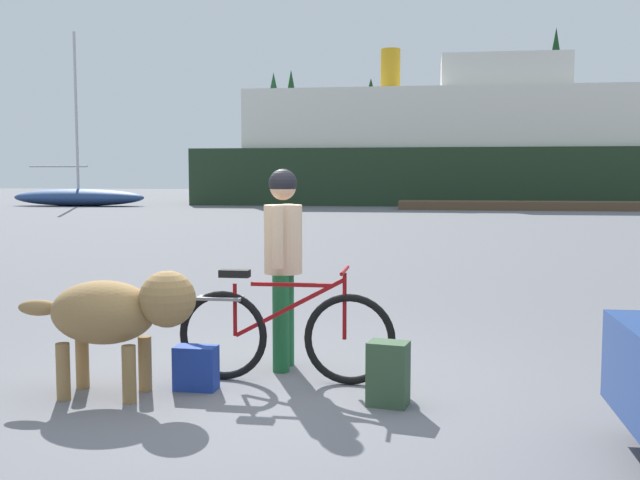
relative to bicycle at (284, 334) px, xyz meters
The scene contains 13 objects.
ground_plane 0.47m from the bicycle, 95.14° to the right, with size 160.00×160.00×0.00m, color slate.
bicycle is the anchor object (origin of this frame).
person_cyclist 0.75m from the bicycle, 101.46° to the left, with size 0.32×0.53×1.68m.
dog 1.28m from the bicycle, 154.65° to the right, with size 1.38×0.55×0.94m.
backpack 0.99m from the bicycle, 29.78° to the right, with size 0.28×0.20×0.46m, color #334C33.
handbag_pannier 0.73m from the bicycle, 154.07° to the right, with size 0.32×0.18×0.34m, color navy.
dock_pier 31.13m from the bicycle, 78.52° to the left, with size 12.97×2.09×0.40m, color brown.
ferry_boat 37.00m from the bicycle, 86.26° to the left, with size 28.11×7.04×8.67m.
sailboat_moored 35.96m from the bicycle, 118.72° to the left, with size 7.26×2.03×9.08m.
pine_tree_far_left 55.59m from the bicycle, 101.91° to the left, with size 3.17×3.17×9.91m.
pine_tree_center 57.22m from the bicycle, 93.77° to the left, with size 3.26×3.26×9.66m.
pine_tree_far_right 58.82m from the bicycle, 79.03° to the left, with size 3.36×3.36×13.44m.
pine_tree_mid_back 64.54m from the bicycle, 100.45° to the left, with size 3.33×3.33×11.40m.
Camera 1 is at (1.14, -5.41, 1.63)m, focal length 41.75 mm.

